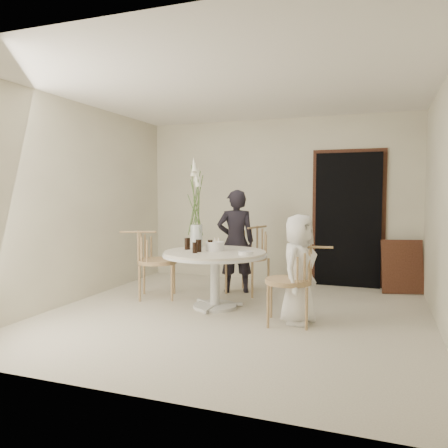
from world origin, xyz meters
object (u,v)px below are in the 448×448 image
(table, at_px, (215,260))
(boy, at_px, (299,269))
(chair_left, at_px, (148,254))
(girl, at_px, (236,241))
(flower_vase, at_px, (196,210))
(chair_far, at_px, (252,249))
(chair_right, at_px, (300,273))
(birthday_cake, at_px, (215,246))

(table, bearing_deg, boy, -14.98)
(chair_left, distance_m, girl, 1.31)
(flower_vase, bearing_deg, girl, 58.81)
(chair_far, distance_m, chair_right, 1.71)
(chair_far, height_order, boy, boy)
(girl, height_order, flower_vase, flower_vase)
(girl, xyz_separation_m, birthday_cake, (0.00, -0.88, 0.03))
(flower_vase, bearing_deg, chair_left, -167.62)
(chair_left, bearing_deg, chair_right, -125.90)
(chair_left, relative_size, birthday_cake, 3.97)
(flower_vase, bearing_deg, chair_far, 51.23)
(chair_far, relative_size, chair_right, 1.09)
(chair_right, xyz_separation_m, boy, (-0.02, 0.04, 0.04))
(chair_far, relative_size, birthday_cake, 4.09)
(chair_left, relative_size, boy, 0.77)
(chair_far, bearing_deg, table, -83.95)
(chair_left, relative_size, girl, 0.63)
(chair_far, distance_m, girl, 0.28)
(chair_far, distance_m, flower_vase, 1.12)
(chair_right, bearing_deg, chair_far, -155.16)
(chair_far, height_order, chair_right, chair_far)
(chair_right, relative_size, flower_vase, 0.73)
(chair_right, distance_m, chair_left, 2.29)
(chair_right, distance_m, boy, 0.06)
(boy, bearing_deg, chair_far, 46.19)
(girl, relative_size, birthday_cake, 6.34)
(boy, relative_size, flower_vase, 1.00)
(chair_left, bearing_deg, table, -122.20)
(girl, height_order, birthday_cake, girl)
(chair_right, bearing_deg, girl, -146.80)
(chair_left, bearing_deg, birthday_cake, -118.82)
(girl, height_order, boy, girl)
(table, bearing_deg, chair_right, -16.81)
(table, bearing_deg, birthday_cake, 112.44)
(chair_right, relative_size, girl, 0.59)
(chair_far, bearing_deg, flower_vase, -112.64)
(boy, bearing_deg, chair_left, 89.50)
(table, bearing_deg, chair_left, 170.29)
(girl, bearing_deg, boy, 109.72)
(chair_left, height_order, girl, girl)
(chair_far, distance_m, chair_left, 1.55)
(table, distance_m, girl, 0.96)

